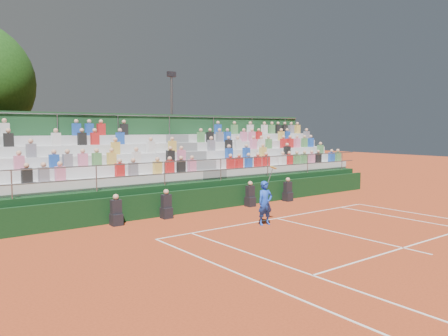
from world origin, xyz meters
TOP-DOWN VIEW (x-y plane):
  - ground at (0.00, 0.00)m, footprint 90.00×90.00m
  - courtside_wall at (0.00, 3.20)m, footprint 20.00×0.15m
  - line_officials at (-1.19, 2.75)m, footprint 9.50×0.40m
  - grandstand at (0.02, 6.44)m, footprint 20.00×5.20m
  - tennis_player at (-1.14, -0.55)m, footprint 0.86×0.48m
  - floodlight_mast at (3.16, 13.52)m, footprint 0.60×0.25m

SIDE VIEW (x-z plane):
  - ground at x=0.00m, z-range 0.00..0.00m
  - line_officials at x=-1.19m, z-range -0.12..1.07m
  - courtside_wall at x=0.00m, z-range 0.00..1.00m
  - tennis_player at x=-1.14m, z-range -0.27..1.95m
  - grandstand at x=0.02m, z-range -1.12..3.28m
  - floodlight_mast at x=3.16m, z-range 0.66..8.13m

